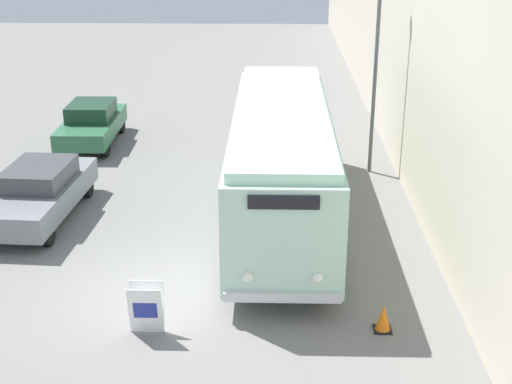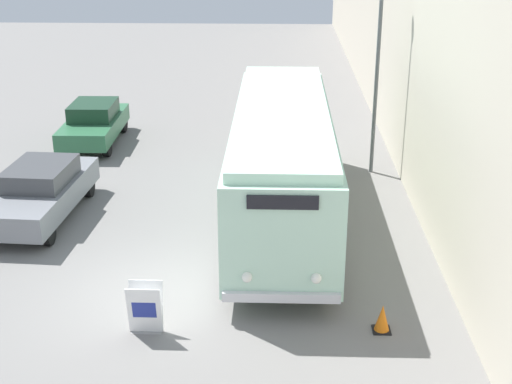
{
  "view_description": "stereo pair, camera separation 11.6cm",
  "coord_description": "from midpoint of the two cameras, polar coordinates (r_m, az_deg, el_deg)",
  "views": [
    {
      "loc": [
        2.6,
        -13.53,
        7.83
      ],
      "look_at": [
        2.2,
        1.69,
        1.79
      ],
      "focal_mm": 50.0,
      "sensor_mm": 36.0,
      "label": 1
    },
    {
      "loc": [
        2.71,
        -13.53,
        7.83
      ],
      "look_at": [
        2.2,
        1.69,
        1.79
      ],
      "focal_mm": 50.0,
      "sensor_mm": 36.0,
      "label": 2
    }
  ],
  "objects": [
    {
      "name": "sign_board",
      "position": [
        14.37,
        -8.63,
        -9.24
      ],
      "size": [
        0.67,
        0.4,
        1.06
      ],
      "color": "gray",
      "rests_on": "ground_plane"
    },
    {
      "name": "vintage_bus",
      "position": [
        18.83,
        2.27,
        2.81
      ],
      "size": [
        2.51,
        10.61,
        3.12
      ],
      "color": "black",
      "rests_on": "ground_plane"
    },
    {
      "name": "streetlamp",
      "position": [
        22.16,
        9.95,
        11.74
      ],
      "size": [
        0.36,
        0.36,
        6.39
      ],
      "color": "#595E60",
      "rests_on": "ground_plane"
    },
    {
      "name": "traffic_cone",
      "position": [
        14.58,
        10.3,
        -9.92
      ],
      "size": [
        0.36,
        0.36,
        0.58
      ],
      "color": "black",
      "rests_on": "ground_plane"
    },
    {
      "name": "parked_car_mid",
      "position": [
        26.17,
        -12.71,
        5.42
      ],
      "size": [
        1.81,
        4.29,
        1.48
      ],
      "rotation": [
        0.0,
        0.0,
        0.02
      ],
      "color": "black",
      "rests_on": "ground_plane"
    },
    {
      "name": "parked_car_near",
      "position": [
        20.07,
        -16.67,
        0.07
      ],
      "size": [
        2.07,
        4.77,
        1.49
      ],
      "rotation": [
        0.0,
        0.0,
        -0.06
      ],
      "color": "black",
      "rests_on": "ground_plane"
    },
    {
      "name": "ground_plane",
      "position": [
        15.85,
        -8.05,
        -8.2
      ],
      "size": [
        80.0,
        80.0,
        0.0
      ],
      "primitive_type": "plane",
      "color": "slate"
    },
    {
      "name": "building_wall_right",
      "position": [
        24.29,
        11.64,
        10.58
      ],
      "size": [
        0.3,
        60.0,
        6.71
      ],
      "color": "beige",
      "rests_on": "ground_plane"
    }
  ]
}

